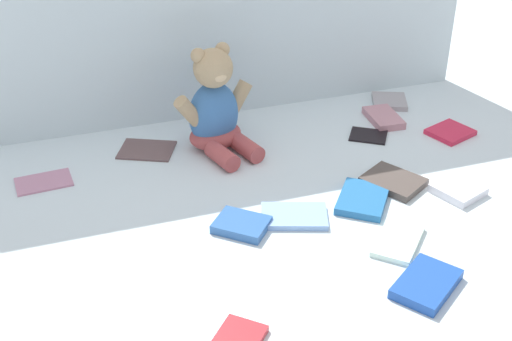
{
  "coord_description": "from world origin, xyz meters",
  "views": [
    {
      "loc": [
        -0.39,
        -1.25,
        0.83
      ],
      "look_at": [
        -0.0,
        -0.1,
        0.1
      ],
      "focal_mm": 48.65,
      "sensor_mm": 36.0,
      "label": 1
    }
  ],
  "objects_px": {
    "book_case_3": "(393,181)",
    "book_case_2": "(294,216)",
    "book_case_7": "(368,135)",
    "book_case_8": "(426,284)",
    "book_case_9": "(44,181)",
    "book_case_6": "(363,199)",
    "teddy_bear": "(216,111)",
    "book_case_0": "(398,241)",
    "book_case_10": "(450,132)",
    "book_case_5": "(241,225)",
    "book_case_11": "(384,118)",
    "book_case_4": "(458,190)",
    "book_case_13": "(147,149)",
    "book_case_12": "(389,101)"
  },
  "relations": [
    {
      "from": "book_case_5",
      "to": "book_case_3",
      "type": "bearing_deg",
      "value": -41.25
    },
    {
      "from": "book_case_3",
      "to": "book_case_6",
      "type": "relative_size",
      "value": 0.94
    },
    {
      "from": "book_case_6",
      "to": "book_case_12",
      "type": "height_order",
      "value": "book_case_6"
    },
    {
      "from": "book_case_10",
      "to": "book_case_9",
      "type": "bearing_deg",
      "value": 65.51
    },
    {
      "from": "book_case_2",
      "to": "book_case_5",
      "type": "height_order",
      "value": "book_case_5"
    },
    {
      "from": "book_case_3",
      "to": "book_case_13",
      "type": "distance_m",
      "value": 0.59
    },
    {
      "from": "book_case_2",
      "to": "book_case_12",
      "type": "relative_size",
      "value": 1.4
    },
    {
      "from": "book_case_2",
      "to": "book_case_10",
      "type": "xyz_separation_m",
      "value": [
        0.51,
        0.22,
        -0.0
      ]
    },
    {
      "from": "teddy_bear",
      "to": "book_case_0",
      "type": "height_order",
      "value": "teddy_bear"
    },
    {
      "from": "book_case_7",
      "to": "book_case_5",
      "type": "bearing_deg",
      "value": 156.33
    },
    {
      "from": "book_case_9",
      "to": "book_case_11",
      "type": "relative_size",
      "value": 1.02
    },
    {
      "from": "book_case_12",
      "to": "book_case_0",
      "type": "bearing_deg",
      "value": -93.94
    },
    {
      "from": "book_case_5",
      "to": "book_case_7",
      "type": "distance_m",
      "value": 0.5
    },
    {
      "from": "book_case_7",
      "to": "book_case_12",
      "type": "bearing_deg",
      "value": -9.03
    },
    {
      "from": "book_case_2",
      "to": "book_case_10",
      "type": "bearing_deg",
      "value": 132.42
    },
    {
      "from": "book_case_2",
      "to": "book_case_12",
      "type": "bearing_deg",
      "value": 152.87
    },
    {
      "from": "book_case_10",
      "to": "book_case_5",
      "type": "bearing_deg",
      "value": 90.03
    },
    {
      "from": "book_case_10",
      "to": "book_case_6",
      "type": "bearing_deg",
      "value": 101.87
    },
    {
      "from": "book_case_0",
      "to": "book_case_13",
      "type": "bearing_deg",
      "value": 170.71
    },
    {
      "from": "book_case_4",
      "to": "book_case_5",
      "type": "distance_m",
      "value": 0.49
    },
    {
      "from": "book_case_5",
      "to": "book_case_6",
      "type": "xyz_separation_m",
      "value": [
        0.28,
        0.01,
        -0.0
      ]
    },
    {
      "from": "book_case_7",
      "to": "book_case_8",
      "type": "xyz_separation_m",
      "value": [
        -0.16,
        -0.56,
        0.0
      ]
    },
    {
      "from": "book_case_2",
      "to": "book_case_11",
      "type": "relative_size",
      "value": 1.14
    },
    {
      "from": "book_case_8",
      "to": "book_case_9",
      "type": "xyz_separation_m",
      "value": [
        -0.63,
        0.59,
        -0.01
      ]
    },
    {
      "from": "teddy_bear",
      "to": "book_case_10",
      "type": "distance_m",
      "value": 0.6
    },
    {
      "from": "book_case_3",
      "to": "book_case_7",
      "type": "xyz_separation_m",
      "value": [
        0.05,
        0.22,
        -0.0
      ]
    },
    {
      "from": "book_case_6",
      "to": "book_case_10",
      "type": "bearing_deg",
      "value": -112.09
    },
    {
      "from": "book_case_3",
      "to": "book_case_2",
      "type": "bearing_deg",
      "value": 160.95
    },
    {
      "from": "book_case_10",
      "to": "book_case_12",
      "type": "relative_size",
      "value": 1.04
    },
    {
      "from": "book_case_3",
      "to": "book_case_4",
      "type": "height_order",
      "value": "book_case_4"
    },
    {
      "from": "book_case_7",
      "to": "book_case_8",
      "type": "distance_m",
      "value": 0.58
    },
    {
      "from": "book_case_3",
      "to": "book_case_8",
      "type": "xyz_separation_m",
      "value": [
        -0.11,
        -0.33,
        0.0
      ]
    },
    {
      "from": "teddy_bear",
      "to": "book_case_9",
      "type": "bearing_deg",
      "value": 168.88
    },
    {
      "from": "book_case_5",
      "to": "book_case_13",
      "type": "height_order",
      "value": "book_case_5"
    },
    {
      "from": "book_case_7",
      "to": "book_case_11",
      "type": "xyz_separation_m",
      "value": [
        0.08,
        0.07,
        0.0
      ]
    },
    {
      "from": "book_case_0",
      "to": "book_case_4",
      "type": "height_order",
      "value": "book_case_4"
    },
    {
      "from": "book_case_4",
      "to": "book_case_11",
      "type": "distance_m",
      "value": 0.37
    },
    {
      "from": "book_case_6",
      "to": "book_case_13",
      "type": "distance_m",
      "value": 0.54
    },
    {
      "from": "book_case_9",
      "to": "book_case_11",
      "type": "distance_m",
      "value": 0.87
    },
    {
      "from": "book_case_9",
      "to": "book_case_11",
      "type": "bearing_deg",
      "value": -91.75
    },
    {
      "from": "book_case_2",
      "to": "book_case_7",
      "type": "relative_size",
      "value": 1.51
    },
    {
      "from": "book_case_9",
      "to": "book_case_12",
      "type": "xyz_separation_m",
      "value": [
        0.93,
        0.12,
        0.0
      ]
    },
    {
      "from": "book_case_7",
      "to": "book_case_10",
      "type": "relative_size",
      "value": 0.89
    },
    {
      "from": "book_case_11",
      "to": "book_case_10",
      "type": "bearing_deg",
      "value": -40.13
    },
    {
      "from": "book_case_7",
      "to": "book_case_6",
      "type": "bearing_deg",
      "value": -175.56
    },
    {
      "from": "book_case_6",
      "to": "book_case_7",
      "type": "distance_m",
      "value": 0.3
    },
    {
      "from": "book_case_2",
      "to": "book_case_4",
      "type": "distance_m",
      "value": 0.38
    },
    {
      "from": "book_case_6",
      "to": "book_case_7",
      "type": "bearing_deg",
      "value": -82.11
    },
    {
      "from": "book_case_7",
      "to": "book_case_13",
      "type": "relative_size",
      "value": 0.7
    },
    {
      "from": "teddy_bear",
      "to": "book_case_8",
      "type": "bearing_deg",
      "value": -87.57
    }
  ]
}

